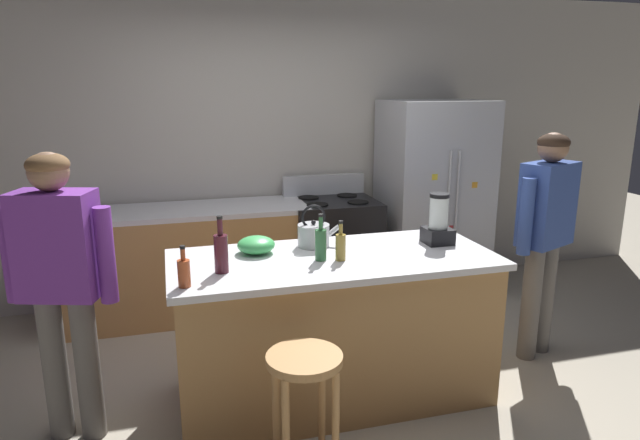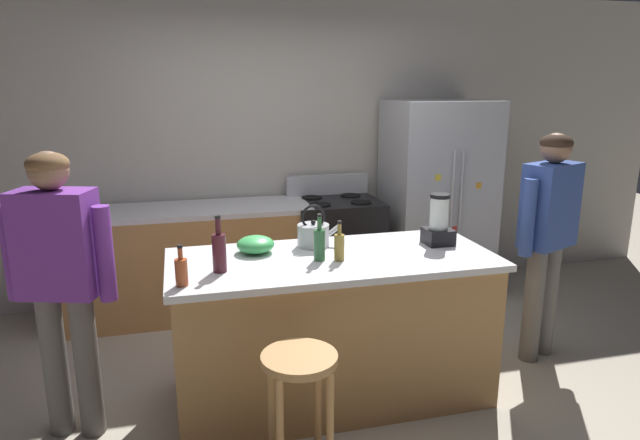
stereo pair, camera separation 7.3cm
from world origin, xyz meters
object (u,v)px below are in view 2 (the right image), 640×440
at_px(bottle_cooking_sauce, 181,271).
at_px(bottle_olive_oil, 319,243).
at_px(tea_kettle, 314,234).
at_px(refrigerator, 437,199).
at_px(bottle_vinegar, 339,246).
at_px(mixing_bowl, 256,244).
at_px(bottle_wine, 219,251).
at_px(person_by_island_left, 60,271).
at_px(stove_range, 335,250).
at_px(person_by_sink_right, 548,226).
at_px(kitchen_island, 332,327).
at_px(bar_stool, 300,386).
at_px(blender_appliance, 439,223).

distance_m(bottle_cooking_sauce, bottle_olive_oil, 0.81).
bearing_deg(tea_kettle, refrigerator, 40.78).
xyz_separation_m(bottle_vinegar, mixing_bowl, (-0.45, 0.27, -0.03)).
xyz_separation_m(refrigerator, bottle_wine, (-2.08, -1.61, 0.15)).
distance_m(person_by_island_left, bottle_olive_oil, 1.40).
height_order(stove_range, bottle_vinegar, bottle_vinegar).
distance_m(person_by_sink_right, bottle_olive_oil, 1.67).
distance_m(bottle_wine, mixing_bowl, 0.39).
bearing_deg(tea_kettle, person_by_sink_right, -3.41).
xyz_separation_m(bottle_wine, mixing_bowl, (0.24, 0.30, -0.06)).
bearing_deg(mixing_bowl, bottle_olive_oil, -35.26).
height_order(bottle_cooking_sauce, mixing_bowl, bottle_cooking_sauce).
relative_size(kitchen_island, tea_kettle, 7.01).
distance_m(person_by_island_left, mixing_bowl, 1.08).
bearing_deg(stove_range, bottle_olive_oil, -109.31).
relative_size(bottle_vinegar, bottle_olive_oil, 0.86).
height_order(bar_stool, bottle_olive_oil, bottle_olive_oil).
distance_m(mixing_bowl, tea_kettle, 0.38).
distance_m(stove_range, bottle_vinegar, 1.75).
xyz_separation_m(mixing_bowl, tea_kettle, (0.37, 0.05, 0.03)).
bearing_deg(bottle_olive_oil, stove_range, 70.69).
bearing_deg(mixing_bowl, bottle_vinegar, -31.07).
xyz_separation_m(stove_range, bar_stool, (-0.83, -2.26, 0.07)).
height_order(kitchen_island, tea_kettle, tea_kettle).
relative_size(bottle_vinegar, tea_kettle, 0.86).
height_order(bottle_olive_oil, tea_kettle, bottle_olive_oil).
height_order(bottle_vinegar, mixing_bowl, bottle_vinegar).
height_order(person_by_island_left, person_by_sink_right, person_by_sink_right).
relative_size(bar_stool, blender_appliance, 2.16).
distance_m(bottle_cooking_sauce, mixing_bowl, 0.64).
height_order(stove_range, person_by_sink_right, person_by_sink_right).
xyz_separation_m(bar_stool, bottle_cooking_sauce, (-0.51, 0.46, 0.46)).
height_order(kitchen_island, person_by_sink_right, person_by_sink_right).
xyz_separation_m(bar_stool, tea_kettle, (0.31, 0.97, 0.46)).
xyz_separation_m(blender_appliance, bottle_cooking_sauce, (-1.59, -0.36, -0.06)).
bearing_deg(kitchen_island, bottle_cooking_sauce, -162.50).
height_order(refrigerator, bottle_olive_oil, refrigerator).
bearing_deg(tea_kettle, bottle_vinegar, -76.47).
relative_size(person_by_sink_right, bottle_cooking_sauce, 7.41).
bearing_deg(tea_kettle, person_by_island_left, -170.57).
xyz_separation_m(bottle_olive_oil, mixing_bowl, (-0.34, 0.24, -0.05)).
distance_m(refrigerator, stove_range, 1.04).
xyz_separation_m(bottle_vinegar, bottle_wine, (-0.69, -0.03, 0.03)).
bearing_deg(blender_appliance, person_by_sink_right, 3.66).
height_order(stove_range, bottle_cooking_sauce, bottle_cooking_sauce).
distance_m(bar_stool, bottle_olive_oil, 0.88).
bearing_deg(person_by_sink_right, kitchen_island, -175.00).
relative_size(refrigerator, bottle_cooking_sauce, 8.19).
distance_m(kitchen_island, refrigerator, 2.10).
distance_m(bar_stool, blender_appliance, 1.46).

